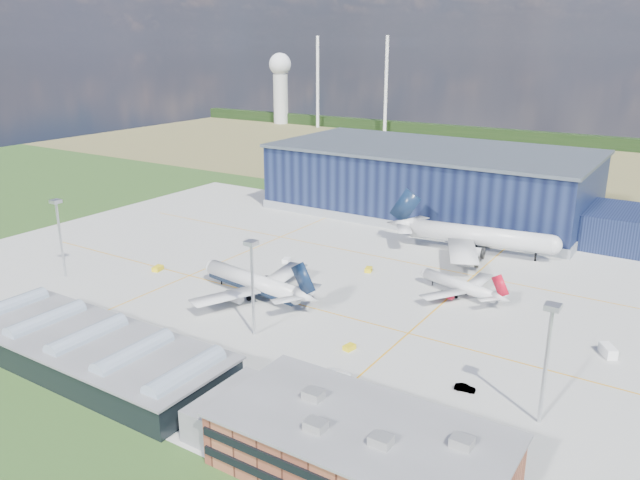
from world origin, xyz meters
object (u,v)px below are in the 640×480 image
at_px(gse_van_a, 120,328).
at_px(gse_tug_b, 349,347).
at_px(light_mast_east, 548,345).
at_px(airliner_widebody, 480,226).
at_px(gse_van_b, 608,351).
at_px(gse_tug_c, 369,270).
at_px(airstair, 337,383).
at_px(car_b, 465,388).
at_px(hangar, 437,184).
at_px(light_mast_center, 252,273).
at_px(airliner_red, 459,279).
at_px(gse_cart_a, 286,260).
at_px(light_mast_west, 59,226).
at_px(car_a, 189,360).
at_px(gse_tug_a, 158,268).
at_px(airliner_navy, 253,273).
at_px(ops_building, 360,449).
at_px(gse_cart_b, 289,271).

bearing_deg(gse_van_a, gse_tug_b, -81.72).
relative_size(light_mast_east, airliner_widebody, 0.41).
height_order(airliner_widebody, gse_van_b, airliner_widebody).
height_order(gse_tug_c, airstair, airstair).
xyz_separation_m(gse_van_b, car_b, (-20.94, -30.86, -0.46)).
height_order(gse_tug_b, gse_van_b, gse_van_b).
height_order(hangar, airliner_widebody, hangar).
bearing_deg(light_mast_center, gse_van_b, 25.40).
bearing_deg(airliner_red, gse_cart_a, 21.14).
height_order(light_mast_center, gse_cart_a, light_mast_center).
height_order(airliner_widebody, gse_tug_c, airliner_widebody).
height_order(light_mast_west, airliner_red, light_mast_west).
relative_size(airliner_red, car_a, 7.29).
xyz_separation_m(light_mast_east, gse_tug_a, (-115.93, 17.98, -14.72)).
relative_size(airliner_navy, car_a, 10.44).
bearing_deg(light_mast_center, light_mast_east, 0.00).
distance_m(light_mast_center, light_mast_east, 65.00).
xyz_separation_m(ops_building, airliner_navy, (-59.58, 48.00, 1.95)).
height_order(hangar, light_mast_center, hangar).
bearing_deg(car_a, light_mast_east, -90.40).
relative_size(gse_tug_b, gse_van_b, 0.55).
height_order(light_mast_east, gse_tug_a, light_mast_east).
bearing_deg(hangar, ops_building, -71.37).
xyz_separation_m(airstair, car_b, (21.16, 13.47, -1.00)).
xyz_separation_m(gse_tug_b, car_b, (27.63, -2.64, 0.09)).
height_order(light_mast_west, light_mast_center, same).
relative_size(hangar, gse_tug_a, 42.15).
distance_m(airliner_widebody, gse_tug_a, 100.93).
distance_m(hangar, gse_cart_a, 82.24).
distance_m(hangar, car_a, 143.28).
bearing_deg(light_mast_center, gse_tug_c, 87.29).
xyz_separation_m(gse_van_a, car_b, (77.32, 18.87, -0.42)).
distance_m(light_mast_west, airliner_red, 112.89).
bearing_deg(gse_cart_b, airliner_widebody, -19.13).
relative_size(hangar, airstair, 27.78).
bearing_deg(hangar, airliner_navy, -93.96).
xyz_separation_m(airstair, car_a, (-32.26, -7.40, -1.00)).
xyz_separation_m(airliner_red, gse_tug_b, (-8.98, -42.84, -4.12)).
distance_m(ops_building, gse_cart_b, 91.51).
distance_m(gse_cart_b, car_a, 57.06).
distance_m(light_mast_center, gse_van_b, 79.93).
bearing_deg(gse_tug_a, ops_building, -40.09).
height_order(gse_tug_a, gse_van_a, gse_van_a).
bearing_deg(gse_cart_a, gse_tug_b, -57.09).
height_order(hangar, gse_van_b, hangar).
distance_m(gse_cart_b, car_b, 75.21).
bearing_deg(airliner_red, airstair, 105.04).
relative_size(light_mast_center, gse_cart_b, 6.90).
height_order(gse_cart_a, car_a, car_a).
distance_m(gse_van_b, gse_tug_c, 70.82).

